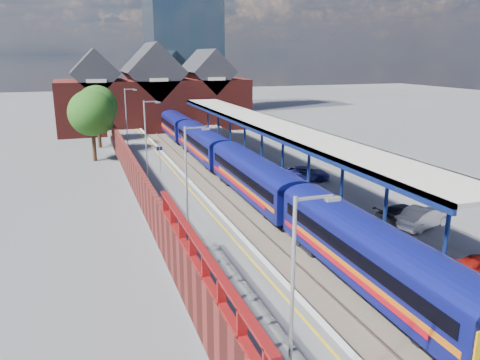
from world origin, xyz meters
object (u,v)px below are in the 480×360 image
object	(u,v)px
train	(225,156)
parked_car_silver	(423,217)
lamp_post_d	(127,114)
parked_car_dark	(406,215)
lamp_post_a	(297,292)
lamp_post_b	(189,179)
parked_car_blue	(306,174)
platform_sign	(160,155)
lamp_post_c	(147,135)

from	to	relation	value
train	parked_car_silver	world-z (taller)	train
train	lamp_post_d	distance (m)	16.34
parked_car_dark	parked_car_silver	bearing A→B (deg)	-150.36
train	lamp_post_a	xyz separation A→B (m)	(-7.86, -31.96, 2.87)
parked_car_silver	parked_car_dark	distance (m)	1.08
lamp_post_b	parked_car_blue	xyz separation A→B (m)	(13.14, 10.86, -3.40)
train	platform_sign	size ratio (longest dim) A/B	26.37
lamp_post_d	lamp_post_c	bearing A→B (deg)	-90.00
train	lamp_post_a	size ratio (longest dim) A/B	9.42
lamp_post_a	lamp_post_b	world-z (taller)	same
parked_car_blue	parked_car_dark	bearing A→B (deg)	-151.31
lamp_post_c	parked_car_blue	size ratio (longest dim) A/B	1.64
parked_car_silver	parked_car_dark	size ratio (longest dim) A/B	0.94
lamp_post_a	lamp_post_c	world-z (taller)	same
lamp_post_a	parked_car_dark	size ratio (longest dim) A/B	1.56
lamp_post_d	platform_sign	xyz separation A→B (m)	(1.36, -14.00, -2.30)
lamp_post_b	parked_car_blue	bearing A→B (deg)	39.57
lamp_post_a	parked_car_dark	xyz separation A→B (m)	(14.23, 12.57, -3.34)
lamp_post_b	parked_car_silver	size ratio (longest dim) A/B	1.65
lamp_post_b	lamp_post_d	xyz separation A→B (m)	(0.00, 32.00, 0.00)
parked_car_blue	lamp_post_a	bearing A→B (deg)	175.78
lamp_post_c	parked_car_silver	bearing A→B (deg)	-50.93
platform_sign	parked_car_dark	bearing A→B (deg)	-56.49
lamp_post_c	parked_car_blue	xyz separation A→B (m)	(13.14, -5.14, -3.40)
lamp_post_d	parked_car_blue	world-z (taller)	lamp_post_d
lamp_post_b	lamp_post_d	size ratio (longest dim) A/B	1.00
lamp_post_b	train	bearing A→B (deg)	66.38
parked_car_silver	parked_car_dark	bearing A→B (deg)	18.51
lamp_post_a	lamp_post_c	xyz separation A→B (m)	(0.00, 30.00, 0.00)
lamp_post_c	platform_sign	bearing A→B (deg)	55.74
lamp_post_b	parked_car_dark	bearing A→B (deg)	-5.74
train	parked_car_silver	xyz separation A→B (m)	(7.01, -20.27, -0.42)
lamp_post_c	parked_car_dark	world-z (taller)	lamp_post_c
lamp_post_a	lamp_post_c	bearing A→B (deg)	90.00
platform_sign	parked_car_blue	size ratio (longest dim) A/B	0.59
train	lamp_post_c	size ratio (longest dim) A/B	9.42
parked_car_dark	parked_car_blue	size ratio (longest dim) A/B	1.05
parked_car_silver	parked_car_blue	world-z (taller)	parked_car_silver
lamp_post_a	lamp_post_d	distance (m)	46.00
lamp_post_a	lamp_post_c	size ratio (longest dim) A/B	1.00
lamp_post_b	lamp_post_c	size ratio (longest dim) A/B	1.00
platform_sign	lamp_post_b	bearing A→B (deg)	-94.33
platform_sign	parked_car_silver	bearing A→B (deg)	-56.38
lamp_post_b	lamp_post_d	world-z (taller)	same
lamp_post_c	lamp_post_d	xyz separation A→B (m)	(0.00, 16.00, 0.00)
lamp_post_b	parked_car_dark	world-z (taller)	lamp_post_b
lamp_post_a	parked_car_silver	size ratio (longest dim) A/B	1.65
lamp_post_b	platform_sign	world-z (taller)	lamp_post_b
parked_car_blue	lamp_post_b	bearing A→B (deg)	153.21
train	lamp_post_b	bearing A→B (deg)	-113.62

